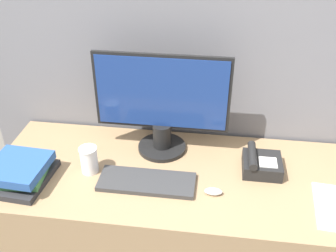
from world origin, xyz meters
The scene contains 8 objects.
cubicle_panel_rear centered at (0.00, 0.71, 0.77)m, with size 2.10×0.04×1.55m.
desk centered at (0.00, 0.34, 0.38)m, with size 1.70×0.67×0.77m.
monitor centered at (-0.10, 0.52, 1.00)m, with size 0.62×0.23×0.49m.
keyboard centered at (-0.12, 0.25, 0.78)m, with size 0.42×0.16×0.02m.
mouse centered at (0.16, 0.22, 0.78)m, with size 0.07×0.04×0.03m.
coffee_cup centered at (-0.39, 0.30, 0.83)m, with size 0.08×0.08×0.13m.
book_stack centered at (-0.66, 0.20, 0.82)m, with size 0.25×0.29×0.10m.
desk_telephone centered at (0.37, 0.41, 0.81)m, with size 0.17×0.18×0.10m.
Camera 1 is at (0.14, -1.03, 1.89)m, focal length 42.00 mm.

